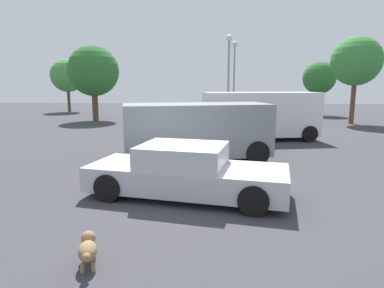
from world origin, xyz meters
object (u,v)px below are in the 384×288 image
Objects in this scene: sedan_foreground at (186,172)px; dog at (88,248)px; light_post_near at (229,63)px; van_white at (260,114)px; pedestrian at (131,126)px; light_post_far at (234,66)px; suv_dark at (196,130)px.

dog is (-1.19, -3.17, -0.31)m from sedan_foreground.
sedan_foreground is 15.74m from light_post_near.
pedestrian is (-5.65, -2.83, -0.24)m from van_white.
sedan_foreground is 21.02m from light_post_far.
sedan_foreground is at bearing 74.26° from suv_dark.
light_post_near is at bearing 89.92° from van_white.
light_post_near reaches higher than suv_dark.
sedan_foreground is at bearing -96.75° from light_post_far.
sedan_foreground is 3.40m from dog.
light_post_far reaches higher than suv_dark.
light_post_near is (1.63, 11.60, 2.97)m from suv_dark.
light_post_near reaches higher than pedestrian.
sedan_foreground is at bearing -96.40° from light_post_near.
light_post_far reaches higher than light_post_near.
sedan_foreground is 0.83× the size of light_post_near.
van_white is 0.95× the size of light_post_near.
suv_dark is 0.89× the size of light_post_near.
light_post_far is at bearing 82.23° from light_post_near.
pedestrian is at bearing -114.58° from light_post_near.
light_post_far is (3.63, 23.73, 3.94)m from dog.
van_white is 5.57m from suv_dark.
dog is 8.93m from pedestrian.
suv_dark is at bearing -97.95° from light_post_far.
light_post_near is at bearing 94.96° from sedan_foreground.
pedestrian is 11.06m from light_post_near.
pedestrian is (-2.71, 5.60, 0.41)m from sedan_foreground.
light_post_far is (2.36, 16.91, 3.12)m from suv_dark.
dog is 19.04m from light_post_near.
sedan_foreground is 0.87× the size of van_white.
van_white is at bearing 82.11° from sedan_foreground.
suv_dark is at bearing 100.17° from sedan_foreground.
light_post_near is at bearing 61.55° from pedestrian.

